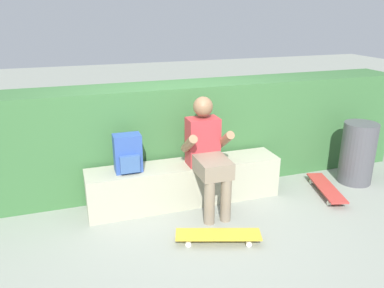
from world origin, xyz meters
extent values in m
plane|color=gray|center=(0.00, 0.00, 0.00)|extent=(24.00, 24.00, 0.00)
cube|color=#A5A48C|center=(0.00, 0.34, 0.23)|extent=(2.16, 0.41, 0.47)
cube|color=#B73338|center=(0.18, 0.28, 0.73)|extent=(0.34, 0.22, 0.52)
sphere|color=#8C6647|center=(0.18, 0.28, 1.11)|extent=(0.21, 0.21, 0.21)
cube|color=gray|center=(0.18, -0.03, 0.55)|extent=(0.32, 0.40, 0.17)
cylinder|color=gray|center=(0.09, -0.18, 0.23)|extent=(0.11, 0.11, 0.47)
cylinder|color=gray|center=(0.27, -0.18, 0.23)|extent=(0.11, 0.11, 0.47)
cylinder|color=#8C6647|center=(-0.02, 0.14, 0.77)|extent=(0.09, 0.33, 0.27)
cylinder|color=#8C6647|center=(0.38, 0.14, 0.77)|extent=(0.09, 0.33, 0.27)
cube|color=gold|center=(0.05, -0.53, 0.08)|extent=(0.82, 0.44, 0.02)
cylinder|color=silver|center=(0.34, -0.54, 0.03)|extent=(0.06, 0.05, 0.05)
cylinder|color=silver|center=(0.29, -0.69, 0.03)|extent=(0.06, 0.05, 0.05)
cylinder|color=silver|center=(-0.19, -0.37, 0.03)|extent=(0.06, 0.05, 0.05)
cylinder|color=silver|center=(-0.24, -0.51, 0.03)|extent=(0.06, 0.05, 0.05)
cube|color=#BC3833|center=(1.65, 0.00, 0.08)|extent=(0.40, 0.82, 0.02)
cylinder|color=silver|center=(1.65, 0.29, 0.03)|extent=(0.04, 0.06, 0.05)
cylinder|color=silver|center=(1.79, 0.25, 0.03)|extent=(0.04, 0.06, 0.05)
cylinder|color=silver|center=(1.50, -0.25, 0.03)|extent=(0.04, 0.06, 0.05)
cylinder|color=silver|center=(1.64, -0.29, 0.03)|extent=(0.04, 0.06, 0.05)
cube|color=#2D4C99|center=(-0.62, 0.34, 0.67)|extent=(0.28, 0.18, 0.40)
cube|color=#375991|center=(-0.62, 0.22, 0.59)|extent=(0.20, 0.05, 0.18)
cube|color=#386937|center=(0.29, 0.89, 0.62)|extent=(5.56, 0.59, 1.25)
cylinder|color=#4C4C51|center=(2.20, 0.18, 0.39)|extent=(0.41, 0.41, 0.77)
camera|label=1|loc=(-1.17, -3.41, 2.09)|focal=36.07mm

